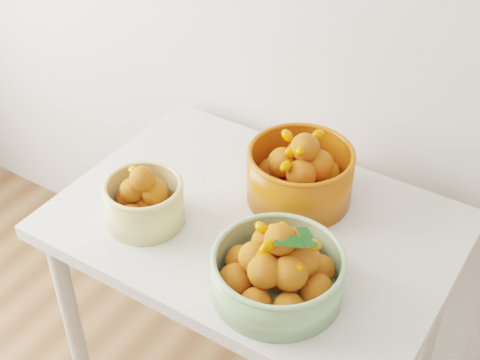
# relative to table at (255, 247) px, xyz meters

# --- Properties ---
(table) EXTENTS (1.00, 0.70, 0.75)m
(table) POSITION_rel_table_xyz_m (0.00, 0.00, 0.00)
(table) COLOR silver
(table) RESTS_ON ground
(bowl_cream) EXTENTS (0.21, 0.21, 0.17)m
(bowl_cream) POSITION_rel_table_xyz_m (-0.23, -0.15, 0.16)
(bowl_cream) COLOR #DAC87A
(bowl_cream) RESTS_ON table
(bowl_green) EXTENTS (0.37, 0.37, 0.19)m
(bowl_green) POSITION_rel_table_xyz_m (0.17, -0.18, 0.16)
(bowl_green) COLOR #87B17A
(bowl_green) RESTS_ON table
(bowl_orange) EXTENTS (0.33, 0.33, 0.20)m
(bowl_orange) POSITION_rel_table_xyz_m (0.05, 0.14, 0.18)
(bowl_orange) COLOR #C0460B
(bowl_orange) RESTS_ON table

